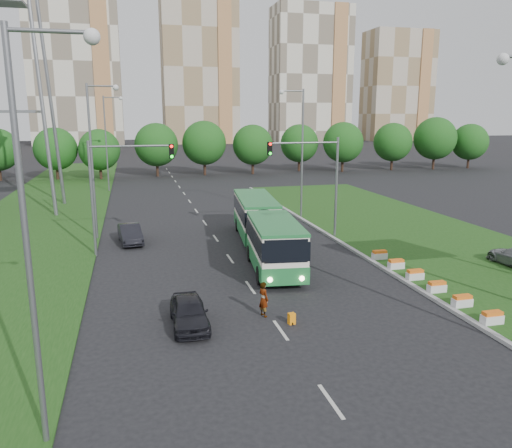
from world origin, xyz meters
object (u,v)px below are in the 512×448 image
object	(u,v)px
traffic_mast_left	(115,179)
car_left_near	(189,312)
articulated_bus	(262,228)
shopping_trolley	(292,319)
car_left_far	(130,234)
traffic_mast_median	(317,172)
pedestrian	(264,299)

from	to	relation	value
traffic_mast_left	car_left_near	size ratio (longest dim) A/B	1.95
articulated_bus	shopping_trolley	size ratio (longest dim) A/B	32.49
articulated_bus	car_left_far	size ratio (longest dim) A/B	3.98
traffic_mast_median	articulated_bus	size ratio (longest dim) A/B	0.46
traffic_mast_median	shopping_trolley	world-z (taller)	traffic_mast_median
car_left_far	shopping_trolley	world-z (taller)	car_left_far
traffic_mast_left	pedestrian	xyz separation A→B (m)	(7.04, -13.21, -4.47)
articulated_bus	car_left_near	world-z (taller)	articulated_bus
articulated_bus	traffic_mast_median	bearing A→B (deg)	33.80
articulated_bus	car_left_near	size ratio (longest dim) A/B	4.26
traffic_mast_left	pedestrian	world-z (taller)	traffic_mast_left
articulated_bus	shopping_trolley	xyz separation A→B (m)	(-1.92, -12.81, -1.50)
traffic_mast_left	traffic_mast_median	bearing A→B (deg)	3.77
car_left_far	shopping_trolley	bearing A→B (deg)	-74.01
car_left_far	pedestrian	size ratio (longest dim) A/B	2.50
traffic_mast_left	shopping_trolley	xyz separation A→B (m)	(8.08, -14.45, -5.08)
articulated_bus	pedestrian	world-z (taller)	articulated_bus
shopping_trolley	traffic_mast_median	bearing A→B (deg)	55.56
car_left_near	car_left_far	world-z (taller)	car_left_far
car_left_far	pedestrian	xyz separation A→B (m)	(6.29, -16.32, 0.15)
traffic_mast_median	car_left_near	world-z (taller)	traffic_mast_median
car_left_near	car_left_far	distance (m)	16.83
articulated_bus	car_left_far	distance (m)	10.45
car_left_near	shopping_trolley	distance (m)	4.84
car_left_far	shopping_trolley	size ratio (longest dim) A/B	8.17
traffic_mast_median	articulated_bus	bearing A→B (deg)	-152.86
articulated_bus	pedestrian	bearing A→B (deg)	-97.70
traffic_mast_left	car_left_far	bearing A→B (deg)	76.47
traffic_mast_median	shopping_trolley	xyz separation A→B (m)	(-7.07, -15.45, -5.08)
traffic_mast_median	car_left_far	world-z (taller)	traffic_mast_median
traffic_mast_left	car_left_far	size ratio (longest dim) A/B	1.82
traffic_mast_median	car_left_far	xyz separation A→B (m)	(-14.41, 2.12, -4.63)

